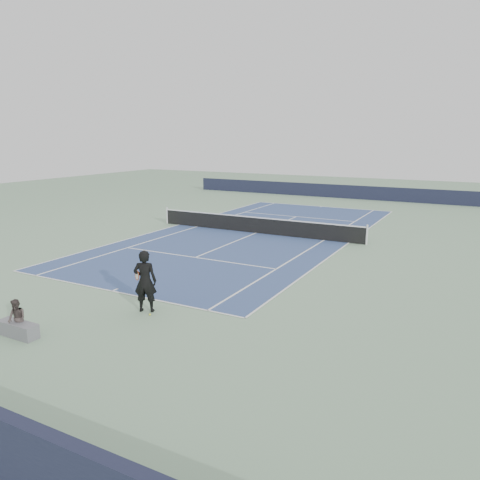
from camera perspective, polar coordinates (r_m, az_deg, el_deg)
The scene contains 7 objects.
ground at distance 27.29m, azimuth 1.97°, elevation 0.84°, with size 80.00×80.00×0.00m, color gray.
court_surface at distance 27.29m, azimuth 1.97°, elevation 0.85°, with size 10.97×23.77×0.01m, color #334878.
tennis_net at distance 27.19m, azimuth 1.98°, elevation 1.88°, with size 12.90×0.10×1.07m.
windscreen_far at distance 43.77m, azimuth 12.45°, elevation 5.79°, with size 30.00×0.25×1.20m, color black.
tennis_player at distance 15.27m, azimuth -11.50°, elevation -4.93°, with size 0.92×0.81×2.03m.
tennis_ball at distance 15.21m, azimuth -10.93°, elevation -8.90°, with size 0.07×0.07×0.07m, color yellow.
spectator_bench at distance 14.76m, azimuth -25.50°, elevation -9.20°, with size 1.34×0.54×1.12m.
Camera 1 is at (11.79, -23.98, 5.54)m, focal length 35.00 mm.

